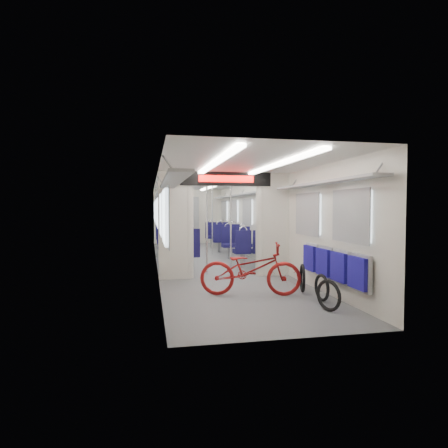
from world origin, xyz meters
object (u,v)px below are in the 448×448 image
flip_bench (332,264)px  bike_hoop_c (302,279)px  bike_hoop_a (328,297)px  seat_bay_far_right (221,235)px  seat_bay_far_left (170,235)px  stanchion_far_left (193,220)px  bike_hoop_b (322,289)px  bicycle (250,269)px  stanchion_far_right (212,219)px  seat_bay_near_left (177,244)px  stanchion_near_left (207,224)px  seat_bay_near_right (243,244)px  stanchion_near_right (231,224)px

flip_bench → bike_hoop_c: bearing=117.2°
bike_hoop_a → bike_hoop_c: bearing=84.3°
bike_hoop_a → seat_bay_far_right: seat_bay_far_right is taller
seat_bay_far_left → flip_bench: bearing=-73.1°
stanchion_far_left → seat_bay_far_left: bearing=114.3°
flip_bench → bike_hoop_b: (-0.24, -0.12, -0.38)m
flip_bench → bike_hoop_b: size_ratio=4.75×
bicycle → seat_bay_far_left: size_ratio=0.80×
seat_bay_far_right → stanchion_far_right: (-0.57, -1.38, 0.62)m
seat_bay_near_left → stanchion_near_left: size_ratio=0.97×
bicycle → stanchion_near_left: size_ratio=0.76×
seat_bay_near_right → seat_bay_near_left: bearing=-172.4°
flip_bench → stanchion_far_left: stanchion_far_left is taller
bike_hoop_c → seat_bay_far_right: size_ratio=0.26×
bicycle → bike_hoop_a: bicycle is taller
bicycle → seat_bay_near_right: bearing=1.3°
stanchion_near_right → stanchion_far_right: (0.11, 3.32, 0.00)m
flip_bench → stanchion_near_right: (-1.09, 2.92, 0.57)m
seat_bay_near_left → stanchion_near_left: 1.73m
seat_bay_far_left → bike_hoop_a: bearing=-77.1°
bike_hoop_c → stanchion_far_right: (-0.70, 5.68, 0.92)m
seat_bay_far_right → flip_bench: bearing=-86.9°
bicycle → flip_bench: 1.38m
bike_hoop_c → seat_bay_far_left: (-2.00, 6.95, 0.33)m
bicycle → seat_bay_far_right: seat_bay_far_right is taller
flip_bench → stanchion_far_left: 6.33m
bike_hoop_b → seat_bay_far_left: size_ratio=0.21×
stanchion_far_right → stanchion_near_right: bearing=-91.9°
seat_bay_near_left → stanchion_near_left: stanchion_near_left is taller
bike_hoop_a → seat_bay_near_right: 5.09m
bicycle → bike_hoop_c: size_ratio=3.40×
bike_hoop_b → stanchion_far_right: size_ratio=0.20×
bicycle → flip_bench: bicycle is taller
bike_hoop_b → stanchion_far_left: stanchion_far_left is taller
seat_bay_near_right → seat_bay_far_left: size_ratio=0.89×
stanchion_near_left → seat_bay_far_right: bearing=75.5°
bike_hoop_a → seat_bay_near_right: seat_bay_near_right is taller
seat_bay_near_left → seat_bay_far_right: 3.95m
bicycle → bike_hoop_c: bicycle is taller
seat_bay_near_left → seat_bay_near_right: 1.89m
flip_bench → stanchion_far_left: bearing=105.1°
seat_bay_near_right → stanchion_near_left: stanchion_near_left is taller
seat_bay_near_right → seat_bay_far_left: bearing=121.0°
seat_bay_far_right → stanchion_near_left: (-1.29, -5.00, 0.62)m
bicycle → flip_bench: bearing=-98.3°
bike_hoop_a → stanchion_far_left: stanchion_far_left is taller
bike_hoop_b → bicycle: bearing=148.4°
stanchion_far_right → bike_hoop_a: bearing=-85.3°
stanchion_far_left → bike_hoop_a: bearing=-79.7°
seat_bay_near_right → stanchion_far_left: size_ratio=0.84×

